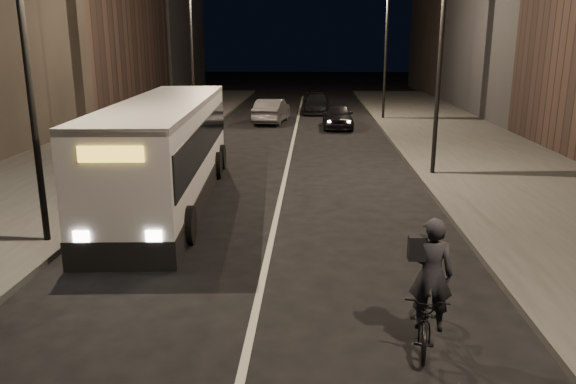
# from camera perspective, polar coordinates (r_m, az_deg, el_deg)

# --- Properties ---
(ground) EXTENTS (180.00, 180.00, 0.00)m
(ground) POSITION_cam_1_polar(r_m,az_deg,el_deg) (10.36, -3.69, -13.65)
(ground) COLOR black
(ground) RESTS_ON ground
(sidewalk_right) EXTENTS (7.00, 70.00, 0.16)m
(sidewalk_right) POSITION_cam_1_polar(r_m,az_deg,el_deg) (24.69, 20.12, 2.66)
(sidewalk_right) COLOR #333331
(sidewalk_right) RESTS_ON ground
(sidewalk_left) EXTENTS (7.00, 70.00, 0.16)m
(sidewalk_left) POSITION_cam_1_polar(r_m,az_deg,el_deg) (25.41, -19.56, 3.04)
(sidewalk_left) COLOR #333331
(sidewalk_left) RESTS_ON ground
(streetlight_right_mid) EXTENTS (1.20, 0.44, 8.12)m
(streetlight_right_mid) POSITION_cam_1_polar(r_m,az_deg,el_deg) (21.46, 14.65, 15.59)
(streetlight_right_mid) COLOR black
(streetlight_right_mid) RESTS_ON sidewalk_right
(streetlight_right_far) EXTENTS (1.20, 0.44, 8.12)m
(streetlight_right_far) POSITION_cam_1_polar(r_m,az_deg,el_deg) (37.28, 9.55, 15.40)
(streetlight_right_far) COLOR black
(streetlight_right_far) RESTS_ON sidewalk_right
(streetlight_left_near) EXTENTS (1.20, 0.44, 8.12)m
(streetlight_left_near) POSITION_cam_1_polar(r_m,az_deg,el_deg) (14.52, -24.42, 15.29)
(streetlight_left_near) COLOR black
(streetlight_left_near) RESTS_ON sidewalk_left
(streetlight_left_far) EXTENTS (1.20, 0.44, 8.12)m
(streetlight_left_far) POSITION_cam_1_polar(r_m,az_deg,el_deg) (31.69, -9.36, 15.52)
(streetlight_left_far) COLOR black
(streetlight_left_far) RESTS_ON sidewalk_left
(city_bus) EXTENTS (3.40, 12.04, 3.21)m
(city_bus) POSITION_cam_1_polar(r_m,az_deg,el_deg) (18.29, -12.22, 4.52)
(city_bus) COLOR silver
(city_bus) RESTS_ON ground
(cyclist_on_bicycle) EXTENTS (1.05, 2.09, 2.30)m
(cyclist_on_bicycle) POSITION_cam_1_polar(r_m,az_deg,el_deg) (9.76, 13.94, -10.91)
(cyclist_on_bicycle) COLOR black
(cyclist_on_bicycle) RESTS_ON ground
(car_near) EXTENTS (1.76, 4.35, 1.48)m
(car_near) POSITION_cam_1_polar(r_m,az_deg,el_deg) (33.81, 5.06, 7.75)
(car_near) COLOR black
(car_near) RESTS_ON ground
(car_mid) EXTENTS (2.16, 4.79, 1.53)m
(car_mid) POSITION_cam_1_polar(r_m,az_deg,el_deg) (35.82, -1.66, 8.24)
(car_mid) COLOR #3C3B3E
(car_mid) RESTS_ON ground
(car_far) EXTENTS (2.04, 4.80, 1.38)m
(car_far) POSITION_cam_1_polar(r_m,az_deg,el_deg) (41.05, 2.90, 8.99)
(car_far) COLOR black
(car_far) RESTS_ON ground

